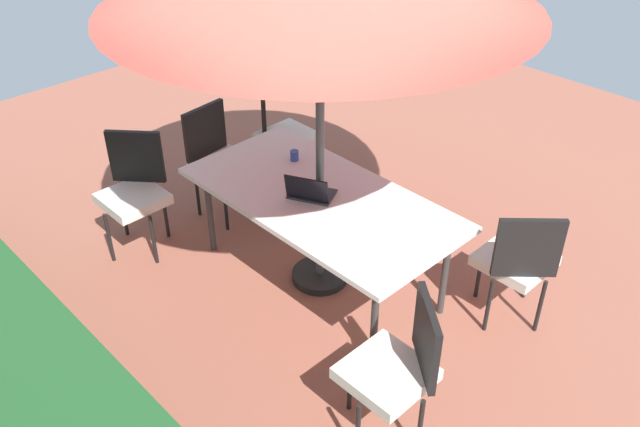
% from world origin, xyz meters
% --- Properties ---
extents(ground_plane, '(10.00, 10.00, 0.02)m').
position_xyz_m(ground_plane, '(0.00, 0.00, -0.01)').
color(ground_plane, '#935442').
extents(dining_table, '(2.09, 1.04, 0.77)m').
position_xyz_m(dining_table, '(0.00, 0.00, 0.72)').
color(dining_table, silver).
rests_on(dining_table, ground_plane).
extents(chair_northwest, '(0.58, 0.58, 0.98)m').
position_xyz_m(chair_northwest, '(-1.34, 0.68, 0.55)').
color(chair_northwest, silver).
rests_on(chair_northwest, ground_plane).
extents(chair_east, '(0.48, 0.47, 0.98)m').
position_xyz_m(chair_east, '(1.29, -0.04, 0.55)').
color(chair_east, silver).
rests_on(chair_east, ground_plane).
extents(chair_southeast, '(0.58, 0.58, 0.98)m').
position_xyz_m(chair_southeast, '(1.28, -0.73, 0.55)').
color(chair_southeast, silver).
rests_on(chair_southeast, ground_plane).
extents(chair_northeast, '(0.59, 0.59, 0.98)m').
position_xyz_m(chair_northeast, '(1.36, 0.75, 0.55)').
color(chair_northeast, silver).
rests_on(chair_northeast, ground_plane).
extents(chair_southwest, '(0.59, 0.59, 0.98)m').
position_xyz_m(chair_southwest, '(-1.27, -0.66, 0.55)').
color(chair_southwest, silver).
rests_on(chair_southwest, ground_plane).
extents(laptop, '(0.40, 0.36, 0.21)m').
position_xyz_m(laptop, '(0.03, 0.07, 0.82)').
color(laptop, '#2D2D33').
rests_on(laptop, dining_table).
extents(cup, '(0.07, 0.07, 0.08)m').
position_xyz_m(cup, '(0.52, -0.22, 0.81)').
color(cup, '#334C99').
rests_on(cup, dining_table).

